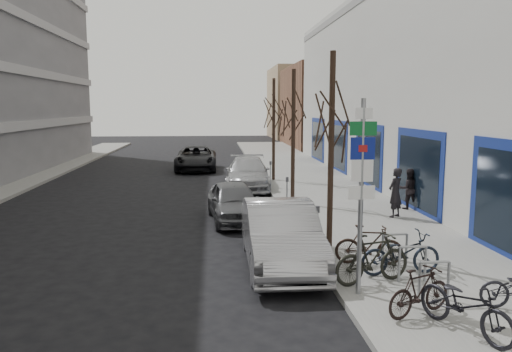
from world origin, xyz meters
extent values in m
plane|color=black|center=(0.00, 0.00, 0.00)|extent=(120.00, 120.00, 0.00)
cube|color=slate|center=(4.50, 10.00, 0.07)|extent=(5.00, 70.00, 0.15)
cube|color=brown|center=(13.00, 40.00, 4.00)|extent=(12.00, 14.00, 8.00)
cube|color=#937A5B|center=(13.50, 55.00, 4.50)|extent=(13.00, 12.00, 9.00)
cylinder|color=gray|center=(2.40, 0.00, 2.10)|extent=(0.10, 0.10, 4.20)
cube|color=white|center=(2.40, -0.03, 3.90)|extent=(0.35, 0.03, 0.22)
cube|color=#0C5926|center=(2.40, -0.03, 3.60)|extent=(0.55, 0.03, 0.28)
cube|color=navy|center=(2.40, -0.03, 3.20)|extent=(0.50, 0.03, 0.45)
cube|color=maroon|center=(2.40, -0.04, 3.20)|extent=(0.18, 0.02, 0.14)
cube|color=white|center=(2.40, -0.03, 2.75)|extent=(0.45, 0.03, 0.45)
cube|color=white|center=(2.40, -0.03, 2.30)|extent=(0.55, 0.03, 0.28)
cylinder|color=gray|center=(3.50, -0.50, 0.55)|extent=(0.06, 0.06, 0.80)
cylinder|color=gray|center=(4.10, -0.50, 0.55)|extent=(0.06, 0.06, 0.80)
cylinder|color=gray|center=(3.80, -0.50, 0.95)|extent=(0.60, 0.06, 0.06)
cylinder|color=gray|center=(3.50, 0.60, 0.55)|extent=(0.06, 0.06, 0.80)
cylinder|color=gray|center=(4.10, 0.60, 0.55)|extent=(0.06, 0.06, 0.80)
cylinder|color=gray|center=(3.80, 0.60, 0.95)|extent=(0.60, 0.06, 0.06)
cylinder|color=gray|center=(3.50, 1.70, 0.55)|extent=(0.06, 0.06, 0.80)
cylinder|color=gray|center=(4.10, 1.70, 0.55)|extent=(0.06, 0.06, 0.80)
cylinder|color=gray|center=(3.80, 1.70, 0.95)|extent=(0.60, 0.06, 0.06)
cylinder|color=black|center=(2.60, 3.50, 2.75)|extent=(0.16, 0.16, 5.50)
cylinder|color=black|center=(2.60, 10.00, 2.75)|extent=(0.16, 0.16, 5.50)
cylinder|color=black|center=(2.60, 16.50, 2.75)|extent=(0.16, 0.16, 5.50)
cylinder|color=gray|center=(2.15, 3.00, 0.70)|extent=(0.05, 0.05, 1.10)
cube|color=#3F3F44|center=(2.15, 3.00, 1.33)|extent=(0.10, 0.08, 0.18)
cylinder|color=gray|center=(2.15, 8.50, 0.70)|extent=(0.05, 0.05, 1.10)
cube|color=#3F3F44|center=(2.15, 8.50, 1.33)|extent=(0.10, 0.08, 0.18)
cylinder|color=gray|center=(2.15, 14.00, 0.70)|extent=(0.05, 0.05, 1.10)
cube|color=#3F3F44|center=(2.15, 14.00, 1.33)|extent=(0.10, 0.08, 0.18)
imported|color=black|center=(3.70, -1.96, 0.75)|extent=(1.32, 2.04, 1.20)
imported|color=black|center=(3.21, -1.17, 0.62)|extent=(1.60, 1.06, 0.94)
imported|color=black|center=(3.72, 1.10, 0.74)|extent=(1.98, 0.75, 1.18)
imported|color=black|center=(2.88, 0.58, 0.73)|extent=(1.99, 1.10, 1.16)
imported|color=black|center=(3.22, 1.89, 0.66)|extent=(1.74, 0.81, 1.02)
imported|color=#98989D|center=(1.08, 2.39, 0.81)|extent=(1.73, 4.95, 1.63)
imported|color=#525357|center=(0.11, 7.55, 0.70)|extent=(2.05, 4.25, 1.40)
imported|color=#A7A8AC|center=(1.09, 14.63, 0.76)|extent=(2.39, 5.31, 1.51)
imported|color=black|center=(-1.70, 22.11, 0.76)|extent=(2.53, 5.47, 1.52)
imported|color=black|center=(5.78, 7.03, 1.03)|extent=(0.76, 0.73, 1.75)
imported|color=black|center=(6.80, 8.38, 0.93)|extent=(0.61, 0.44, 1.57)
camera|label=1|loc=(-0.59, -9.79, 4.03)|focal=35.00mm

